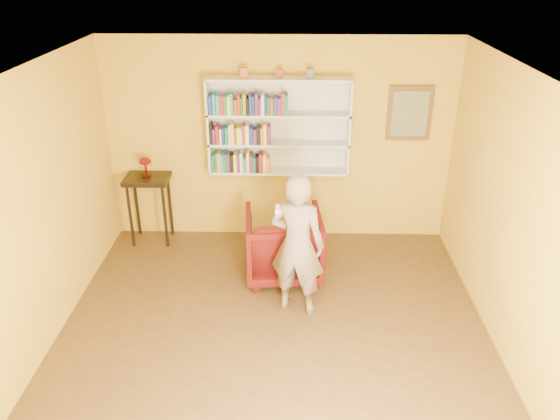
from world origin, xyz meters
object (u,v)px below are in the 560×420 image
object	(u,v)px
armchair	(283,244)
person	(297,245)
bookshelf	(279,126)
ruby_lustre	(145,163)
console_table	(148,188)

from	to	relation	value
armchair	person	distance (m)	0.82
bookshelf	armchair	world-z (taller)	bookshelf
bookshelf	ruby_lustre	xyz separation A→B (m)	(-1.72, -0.16, -0.46)
console_table	armchair	world-z (taller)	console_table
console_table	ruby_lustre	bearing A→B (deg)	-90.00
bookshelf	console_table	distance (m)	1.92
ruby_lustre	armchair	size ratio (longest dim) A/B	0.29
person	console_table	bearing A→B (deg)	-22.76
bookshelf	ruby_lustre	distance (m)	1.79
ruby_lustre	armchair	xyz separation A→B (m)	(1.80, -0.83, -0.71)
bookshelf	console_table	size ratio (longest dim) A/B	1.92
person	ruby_lustre	bearing A→B (deg)	-22.76
armchair	person	world-z (taller)	person
bookshelf	armchair	xyz separation A→B (m)	(0.08, -0.99, -1.18)
person	bookshelf	bearing A→B (deg)	-66.85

